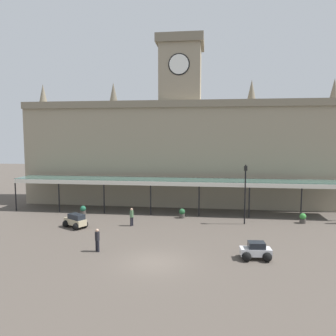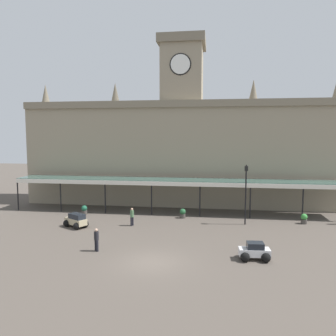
{
  "view_description": "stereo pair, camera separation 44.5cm",
  "coord_description": "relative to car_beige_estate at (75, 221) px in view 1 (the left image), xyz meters",
  "views": [
    {
      "loc": [
        3.51,
        -20.63,
        8.32
      ],
      "look_at": [
        0.0,
        7.36,
        5.54
      ],
      "focal_mm": 35.09,
      "sensor_mm": 36.0,
      "label": 1
    },
    {
      "loc": [
        3.96,
        -20.57,
        8.32
      ],
      "look_at": [
        0.0,
        7.36,
        5.54
      ],
      "focal_mm": 35.09,
      "sensor_mm": 36.0,
      "label": 2
    }
  ],
  "objects": [
    {
      "name": "ground_plane",
      "position": [
        8.46,
        -7.24,
        -0.56
      ],
      "size": [
        140.0,
        140.0,
        0.0
      ],
      "primitive_type": "plane",
      "color": "#504740"
    },
    {
      "name": "station_building",
      "position": [
        8.46,
        12.52,
        6.22
      ],
      "size": [
        37.41,
        6.72,
        19.89
      ],
      "color": "gray",
      "rests_on": "ground"
    },
    {
      "name": "entrance_canopy",
      "position": [
        8.46,
        6.94,
        2.92
      ],
      "size": [
        35.68,
        3.26,
        3.63
      ],
      "color": "#38564C",
      "rests_on": "ground"
    },
    {
      "name": "car_beige_estate",
      "position": [
        0.0,
        0.0,
        0.0
      ],
      "size": [
        2.43,
        2.21,
        1.27
      ],
      "color": "tan",
      "rests_on": "ground"
    },
    {
      "name": "car_white_sedan",
      "position": [
        15.18,
        -5.81,
        -0.06
      ],
      "size": [
        2.1,
        1.61,
        1.19
      ],
      "color": "silver",
      "rests_on": "ground"
    },
    {
      "name": "pedestrian_beside_cars",
      "position": [
        4.07,
        -5.73,
        0.34
      ],
      "size": [
        0.34,
        0.34,
        1.67
      ],
      "color": "black",
      "rests_on": "ground"
    },
    {
      "name": "pedestrian_near_entrance",
      "position": [
        4.93,
        1.19,
        0.34
      ],
      "size": [
        0.34,
        0.37,
        1.67
      ],
      "color": "black",
      "rests_on": "ground"
    },
    {
      "name": "victorian_lamppost",
      "position": [
        15.36,
        3.12,
        2.89
      ],
      "size": [
        0.3,
        0.3,
        5.65
      ],
      "color": "black",
      "rests_on": "ground"
    },
    {
      "name": "planter_by_canopy",
      "position": [
        20.92,
        4.14,
        -0.07
      ],
      "size": [
        0.6,
        0.6,
        0.96
      ],
      "color": "#47423D",
      "rests_on": "ground"
    },
    {
      "name": "planter_forecourt_centre",
      "position": [
        9.32,
        4.68,
        -0.07
      ],
      "size": [
        0.6,
        0.6,
        0.96
      ],
      "color": "#47423D",
      "rests_on": "ground"
    },
    {
      "name": "planter_near_kerb",
      "position": [
        -1.17,
        4.77,
        -0.07
      ],
      "size": [
        0.6,
        0.6,
        0.96
      ],
      "color": "#47423D",
      "rests_on": "ground"
    }
  ]
}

